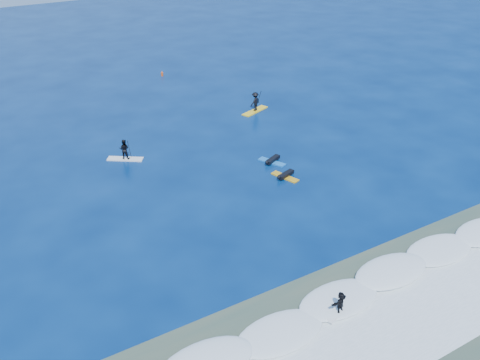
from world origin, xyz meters
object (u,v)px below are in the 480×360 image
sup_paddler_center (124,151)px  prone_paddler_near (285,176)px  wave_surfer (340,304)px  marker_buoy (162,74)px  sup_paddler_right (255,103)px  prone_paddler_far (272,161)px

sup_paddler_center → prone_paddler_near: 12.88m
wave_surfer → marker_buoy: 41.15m
sup_paddler_right → prone_paddler_near: sup_paddler_right is taller
prone_paddler_near → prone_paddler_far: bearing=-29.7°
sup_paddler_center → prone_paddler_far: size_ratio=1.18×
sup_paddler_right → prone_paddler_near: bearing=-133.8°
sup_paddler_right → prone_paddler_far: size_ratio=1.41×
sup_paddler_right → wave_surfer: (-11.30, -25.73, -0.11)m
prone_paddler_near → prone_paddler_far: (0.54, 2.54, 0.00)m
sup_paddler_right → wave_surfer: bearing=-134.8°
prone_paddler_far → sup_paddler_right: bearing=-49.2°
prone_paddler_near → prone_paddler_far: 2.60m
sup_paddler_center → sup_paddler_right: sup_paddler_right is taller
sup_paddler_center → marker_buoy: (11.11, 17.99, -0.47)m
sup_paddler_center → marker_buoy: bearing=93.4°
sup_paddler_center → wave_surfer: bearing=-47.1°
prone_paddler_far → prone_paddler_near: bearing=144.2°
marker_buoy → sup_paddler_right: bearing=-77.4°
sup_paddler_right → marker_buoy: (-3.28, 14.62, -0.60)m
sup_paddler_right → prone_paddler_near: 13.44m
sup_paddler_center → prone_paddler_near: size_ratio=1.18×
prone_paddler_near → wave_surfer: bearing=137.7°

